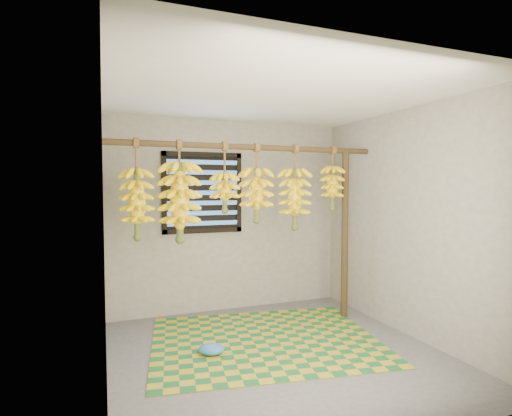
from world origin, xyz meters
name	(u,v)px	position (x,y,z in m)	size (l,w,h in m)	color
floor	(277,354)	(0.00, 0.00, -0.01)	(3.00, 3.00, 0.01)	#4F4F4F
ceiling	(278,95)	(0.00, 0.00, 2.40)	(3.00, 3.00, 0.01)	silver
wall_back	(229,216)	(0.00, 1.50, 1.20)	(3.00, 0.01, 2.40)	slate
wall_left	(103,234)	(-1.50, 0.00, 1.20)	(0.01, 3.00, 2.40)	slate
wall_right	(407,222)	(1.50, 0.00, 1.20)	(0.01, 3.00, 2.40)	slate
window	(203,193)	(-0.35, 1.48, 1.50)	(1.00, 0.04, 1.00)	black
hanging_pole	(251,147)	(0.00, 0.70, 2.00)	(0.06, 0.06, 3.00)	#49351B
support_post	(345,235)	(1.20, 0.70, 1.00)	(0.08, 0.08, 2.00)	#49351B
woven_mat	(265,340)	(0.02, 0.34, 0.01)	(2.25, 1.80, 0.01)	#1B5D29
plastic_bag	(212,349)	(-0.59, 0.18, 0.06)	(0.25, 0.18, 0.10)	#306FB5
banana_bunch_a	(137,204)	(-1.19, 0.70, 1.41)	(0.31, 0.31, 0.99)	brown
banana_bunch_b	(180,202)	(-0.77, 0.70, 1.42)	(0.42, 0.42, 1.04)	brown
banana_bunch_c	(225,192)	(-0.30, 0.70, 1.52)	(0.31, 0.31, 0.75)	brown
banana_bunch_d	(257,195)	(0.06, 0.70, 1.48)	(0.36, 0.36, 0.86)	brown
banana_bunch_e	(295,199)	(0.53, 0.70, 1.44)	(0.36, 0.36, 0.96)	brown
banana_bunch_f	(332,188)	(1.02, 0.70, 1.56)	(0.26, 0.26, 0.75)	brown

